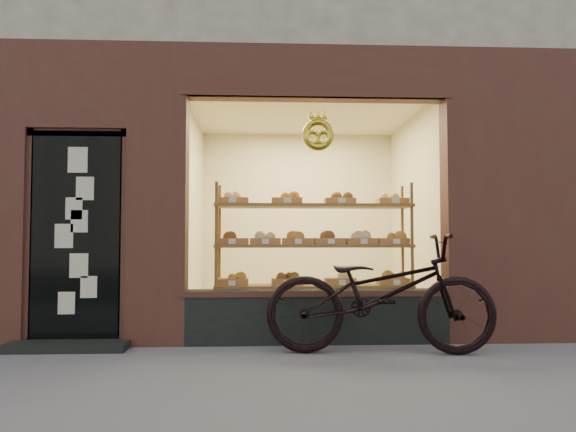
{
  "coord_description": "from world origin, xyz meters",
  "views": [
    {
      "loc": [
        -0.1,
        -3.21,
        1.08
      ],
      "look_at": [
        0.14,
        2.0,
        1.31
      ],
      "focal_mm": 32.0,
      "sensor_mm": 36.0,
      "label": 1
    }
  ],
  "objects": [
    {
      "name": "ground",
      "position": [
        0.0,
        0.0,
        0.0
      ],
      "size": [
        90.0,
        90.0,
        0.0
      ],
      "primitive_type": "plane",
      "color": "#5E5E5E"
    },
    {
      "name": "display_shelf",
      "position": [
        0.45,
        2.55,
        0.87
      ],
      "size": [
        2.2,
        0.45,
        1.7
      ],
      "color": "brown",
      "rests_on": "ground"
    },
    {
      "name": "bicycle",
      "position": [
        0.99,
        1.61,
        0.56
      ],
      "size": [
        2.2,
        0.94,
        1.13
      ],
      "primitive_type": "imported",
      "rotation": [
        0.0,
        0.0,
        1.48
      ],
      "color": "black",
      "rests_on": "ground"
    }
  ]
}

